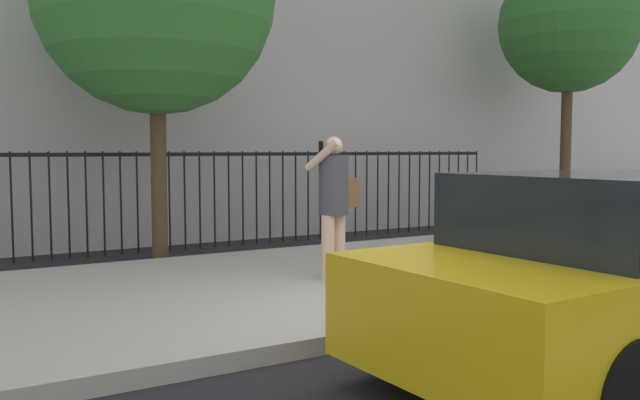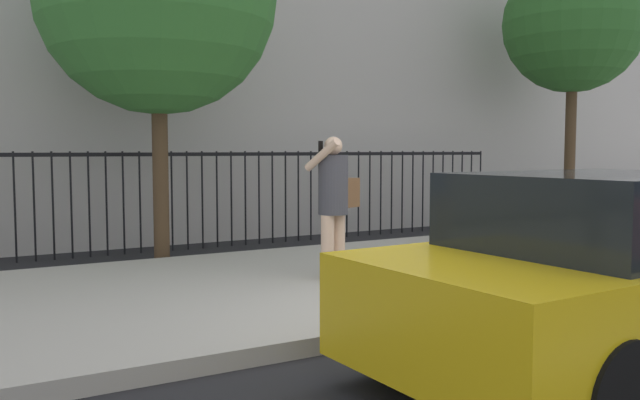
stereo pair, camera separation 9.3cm
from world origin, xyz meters
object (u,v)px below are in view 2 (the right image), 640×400
street_bench (496,209)px  street_tree_mid (574,24)px  pedestrian_on_phone (335,197)px  taxi_yellow (620,275)px

street_bench → street_tree_mid: 4.76m
pedestrian_on_phone → street_bench: 4.30m
street_bench → street_tree_mid: street_tree_mid is taller
taxi_yellow → pedestrian_on_phone: pedestrian_on_phone is taller
taxi_yellow → pedestrian_on_phone: size_ratio=2.64×
taxi_yellow → street_tree_mid: size_ratio=0.78×
taxi_yellow → street_bench: taxi_yellow is taller
street_bench → street_tree_mid: bearing=19.3°
pedestrian_on_phone → street_bench: (4.01, 1.50, -0.44)m
pedestrian_on_phone → street_bench: size_ratio=1.01×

